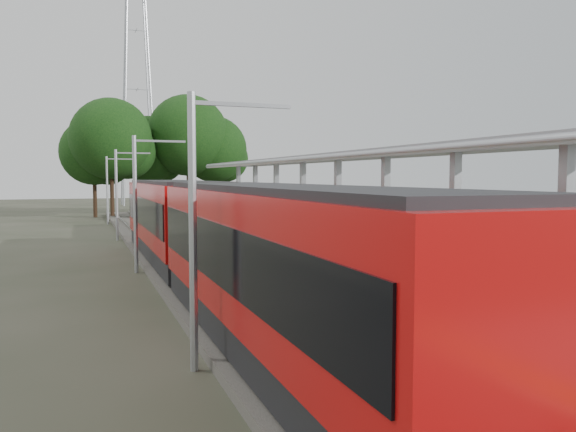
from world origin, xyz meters
The scene contains 13 objects.
trackbed centered at (-4.50, 20.00, 0.12)m, with size 3.00×70.00×0.24m, color #59544C.
platform centered at (0.00, 20.00, 0.50)m, with size 6.00×50.00×1.00m, color gray.
tactile_strip centered at (-2.55, 20.00, 1.01)m, with size 0.60×50.00×0.02m, color yellow.
end_fence centered at (0.00, 44.95, 1.60)m, with size 6.00×0.10×1.20m, color #9EA0A5.
train centered at (-4.50, 13.86, 2.05)m, with size 2.74×27.60×3.62m.
canopy centered at (1.61, 16.19, 4.20)m, with size 3.27×38.00×3.66m.
pylon centered at (-1.00, 73.00, 19.00)m, with size 8.00×4.00×38.00m, color #9EA0A5, non-canonical shape.
tree_cluster centered at (-1.30, 51.62, 7.01)m, with size 17.88×11.06×11.80m.
catenary_masts centered at (-6.22, 19.00, 2.91)m, with size 2.08×48.16×5.40m.
bench_mid centered at (1.94, 10.44, 1.49)m, with size 0.72×1.43×0.94m.
bench_far centered at (2.31, 27.31, 1.52)m, with size 0.56×1.47×0.98m.
info_pillar_far centered at (0.56, 26.67, 1.85)m, with size 0.44×0.44×1.97m.
litter_bin centered at (2.29, 11.13, 1.46)m, with size 0.45×0.45×0.91m, color #9EA0A5.
Camera 1 is at (-8.31, -3.71, 3.79)m, focal length 35.00 mm.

